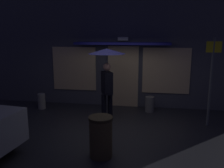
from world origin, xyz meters
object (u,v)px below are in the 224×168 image
at_px(sidewalk_bollard, 150,104).
at_px(sidewalk_bollard_2, 42,101).
at_px(trash_bin, 101,137).
at_px(person_with_umbrella, 107,66).
at_px(street_sign_post, 211,77).

height_order(sidewalk_bollard, sidewalk_bollard_2, sidewalk_bollard_2).
bearing_deg(trash_bin, person_with_umbrella, 97.24).
xyz_separation_m(street_sign_post, sidewalk_bollard, (-1.67, 0.97, -1.15)).
height_order(street_sign_post, trash_bin, street_sign_post).
relative_size(sidewalk_bollard, trash_bin, 0.59).
height_order(sidewalk_bollard, trash_bin, trash_bin).
distance_m(sidewalk_bollard, trash_bin, 3.39).
distance_m(person_with_umbrella, sidewalk_bollard_2, 2.94).
bearing_deg(trash_bin, sidewalk_bollard, 72.66).
relative_size(street_sign_post, trash_bin, 2.80).
bearing_deg(person_with_umbrella, sidewalk_bollard, -80.91).
relative_size(sidewalk_bollard, sidewalk_bollard_2, 0.97).
relative_size(person_with_umbrella, sidewalk_bollard_2, 4.03).
bearing_deg(person_with_umbrella, sidewalk_bollard_2, 46.19).
height_order(person_with_umbrella, sidewalk_bollard_2, person_with_umbrella).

